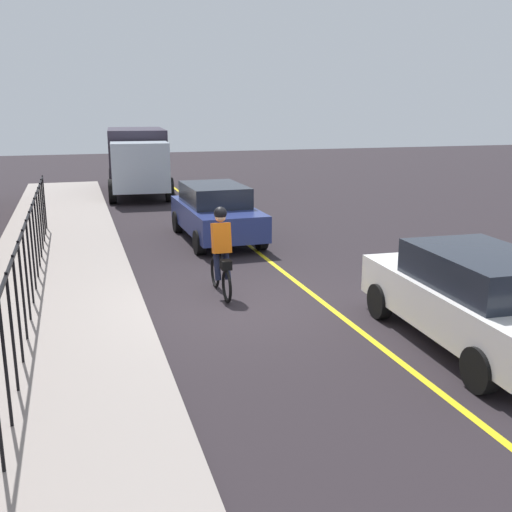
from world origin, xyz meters
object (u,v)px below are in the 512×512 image
object	(u,v)px
parked_sedan_rear	(216,212)
box_truck_background	(138,158)
cyclist_lead	(221,252)
patrol_sedan	(475,297)

from	to	relation	value
parked_sedan_rear	box_truck_background	xyz separation A→B (m)	(10.10, 1.09, 0.73)
cyclist_lead	box_truck_background	bearing A→B (deg)	0.63
patrol_sedan	parked_sedan_rear	bearing A→B (deg)	15.87
patrol_sedan	cyclist_lead	bearing A→B (deg)	43.27
cyclist_lead	parked_sedan_rear	size ratio (longest dim) A/B	0.41
cyclist_lead	parked_sedan_rear	bearing A→B (deg)	-11.42
cyclist_lead	box_truck_background	xyz separation A→B (m)	(15.22, -0.00, 0.64)
parked_sedan_rear	patrol_sedan	bearing A→B (deg)	12.44
patrol_sedan	box_truck_background	world-z (taller)	box_truck_background
parked_sedan_rear	box_truck_background	world-z (taller)	box_truck_background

